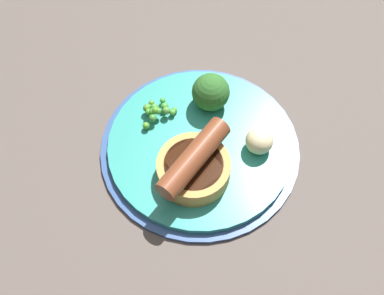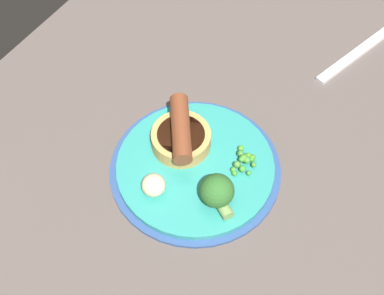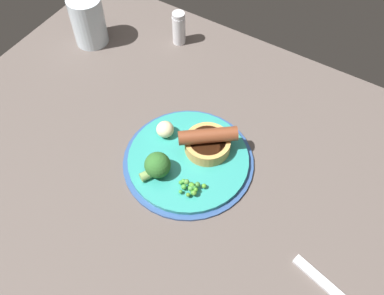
{
  "view_description": "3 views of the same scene",
  "coord_description": "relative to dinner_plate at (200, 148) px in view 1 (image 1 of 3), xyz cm",
  "views": [
    {
      "loc": [
        -7.25,
        -33.7,
        60.7
      ],
      "look_at": [
        1.42,
        -3.15,
        6.87
      ],
      "focal_mm": 50.0,
      "sensor_mm": 36.0,
      "label": 1
    },
    {
      "loc": [
        44.23,
        26.04,
        81.45
      ],
      "look_at": [
        1.5,
        -3.08,
        6.05
      ],
      "focal_mm": 60.0,
      "sensor_mm": 36.0,
      "label": 2
    },
    {
      "loc": [
        -21.23,
        36.26,
        70.69
      ],
      "look_at": [
        2.78,
        -2.72,
        6.45
      ],
      "focal_mm": 40.0,
      "sensor_mm": 36.0,
      "label": 3
    }
  ],
  "objects": [
    {
      "name": "dinner_plate",
      "position": [
        0.0,
        0.0,
        0.0
      ],
      "size": [
        24.75,
        24.75,
        1.4
      ],
      "color": "#2D4C84",
      "rests_on": "dining_table"
    },
    {
      "name": "pea_pile",
      "position": [
        -4.08,
        5.61,
        1.91
      ],
      "size": [
        4.82,
        3.95,
        1.91
      ],
      "color": "#3D913C",
      "rests_on": "dinner_plate"
    },
    {
      "name": "broccoli_floret_near",
      "position": [
        3.05,
        5.66,
        3.15
      ],
      "size": [
        4.79,
        5.86,
        4.79
      ],
      "rotation": [
        0.0,
        0.0,
        4.22
      ],
      "color": "#2D6628",
      "rests_on": "dinner_plate"
    },
    {
      "name": "sausage_pudding",
      "position": [
        -1.91,
        -3.79,
        2.91
      ],
      "size": [
        10.22,
        8.79,
        5.28
      ],
      "rotation": [
        0.0,
        0.0,
        3.8
      ],
      "color": "tan",
      "rests_on": "dinner_plate"
    },
    {
      "name": "potato_chunk_0",
      "position": [
        6.71,
        -2.38,
        2.4
      ],
      "size": [
        4.8,
        4.8,
        3.13
      ],
      "primitive_type": "ellipsoid",
      "rotation": [
        0.0,
        0.0,
        5.52
      ],
      "color": "beige",
      "rests_on": "dinner_plate"
    },
    {
      "name": "dining_table",
      "position": [
        -2.89,
        1.56,
        -2.07
      ],
      "size": [
        110.0,
        80.0,
        3.0
      ],
      "primitive_type": "cube",
      "color": "#564C47",
      "rests_on": "ground"
    }
  ]
}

